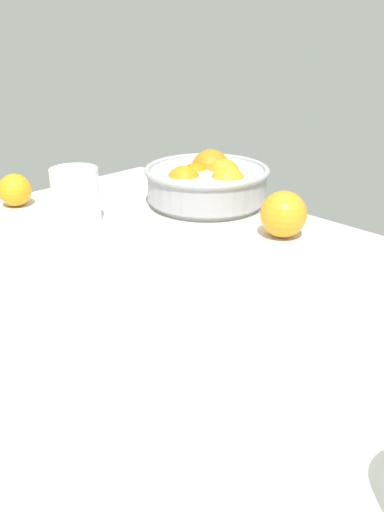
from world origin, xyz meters
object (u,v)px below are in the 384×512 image
object	(u,v)px
juice_glass	(76,200)
loose_orange_0	(15,190)
fruit_bowl	(207,182)
loose_orange_1	(283,214)

from	to	relation	value
juice_glass	loose_orange_0	world-z (taller)	juice_glass
juice_glass	fruit_bowl	bearing A→B (deg)	71.59
loose_orange_0	loose_orange_1	xyz separation A→B (cm)	(50.09, 26.00, 0.82)
juice_glass	loose_orange_1	size ratio (longest dim) A/B	1.30
loose_orange_1	loose_orange_0	bearing A→B (deg)	-152.56
juice_glass	loose_orange_1	bearing A→B (deg)	36.19
loose_orange_0	loose_orange_1	bearing A→B (deg)	27.44
fruit_bowl	juice_glass	distance (cm)	28.22
loose_orange_1	juice_glass	bearing A→B (deg)	-143.81
loose_orange_0	loose_orange_1	distance (cm)	56.44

